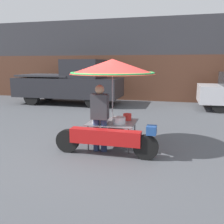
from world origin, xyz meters
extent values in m
plane|color=#4C4F54|center=(0.00, 0.00, 0.00)|extent=(36.00, 36.00, 0.00)
cube|color=#38383D|center=(0.00, 9.27, 2.15)|extent=(28.00, 2.00, 4.30)
cube|color=#563323|center=(0.00, 8.24, 1.20)|extent=(23.80, 0.06, 2.40)
cylinder|color=black|center=(1.07, -0.06, 0.26)|extent=(0.53, 0.14, 0.53)
cylinder|color=black|center=(-0.71, -0.06, 0.26)|extent=(0.53, 0.14, 0.53)
cube|color=red|center=(0.18, -0.06, 0.42)|extent=(1.57, 0.24, 0.32)
cube|color=#234C93|center=(1.17, -0.06, 0.64)|extent=(0.20, 0.24, 0.18)
cylinder|color=black|center=(0.18, 0.87, 0.24)|extent=(0.48, 0.14, 0.48)
cylinder|color=#515156|center=(0.66, 0.16, 0.30)|extent=(0.03, 0.03, 0.59)
cylinder|color=#515156|center=(0.66, 1.00, 0.30)|extent=(0.03, 0.03, 0.59)
cylinder|color=#515156|center=(-0.30, 0.16, 0.30)|extent=(0.03, 0.03, 0.59)
cylinder|color=#515156|center=(-0.30, 1.00, 0.30)|extent=(0.03, 0.03, 0.59)
cube|color=gray|center=(0.18, 0.58, 0.60)|extent=(1.12, 0.98, 0.02)
cylinder|color=#B2B2B7|center=(0.18, 0.58, 1.18)|extent=(0.03, 0.03, 1.14)
cone|color=red|center=(0.18, 0.58, 1.92)|extent=(1.99, 1.99, 0.34)
torus|color=green|center=(0.18, 0.58, 1.77)|extent=(1.94, 1.94, 0.05)
cylinder|color=#B7B7BC|center=(-0.07, 0.41, 0.68)|extent=(0.38, 0.38, 0.14)
cylinder|color=silver|center=(0.38, 0.43, 0.69)|extent=(0.30, 0.30, 0.16)
cylinder|color=red|center=(0.49, 0.85, 0.69)|extent=(0.20, 0.20, 0.16)
cylinder|color=navy|center=(-0.10, 0.18, 0.38)|extent=(0.14, 0.14, 0.76)
cylinder|color=navy|center=(0.08, 0.18, 0.38)|extent=(0.14, 0.14, 0.76)
cube|color=#38383D|center=(-0.01, 0.18, 1.04)|extent=(0.38, 0.22, 0.57)
sphere|color=tan|center=(-0.01, 0.18, 1.43)|extent=(0.21, 0.21, 0.21)
cylinder|color=black|center=(3.35, 5.66, 0.32)|extent=(0.64, 0.20, 0.64)
cylinder|color=black|center=(3.35, 7.19, 0.32)|extent=(0.64, 0.20, 0.64)
cylinder|color=black|center=(-1.99, 5.45, 0.37)|extent=(0.75, 0.24, 0.75)
cylinder|color=black|center=(-1.99, 7.14, 0.37)|extent=(0.75, 0.24, 0.75)
cylinder|color=black|center=(-5.09, 5.45, 0.37)|extent=(0.75, 0.24, 0.75)
cylinder|color=black|center=(-5.09, 7.14, 0.37)|extent=(0.75, 0.24, 0.75)
cube|color=#28282D|center=(-3.54, 6.30, 0.83)|extent=(5.17, 1.99, 0.92)
cube|color=#28282D|center=(-2.72, 6.30, 1.73)|extent=(1.76, 1.83, 0.87)
cube|color=#2D2D33|center=(-4.58, 6.30, 1.39)|extent=(2.69, 1.91, 0.08)
camera|label=1|loc=(1.64, -5.07, 2.01)|focal=40.00mm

